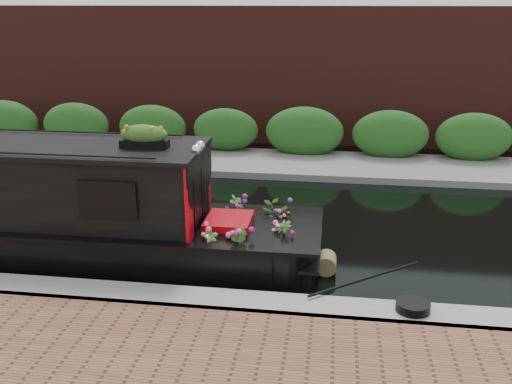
# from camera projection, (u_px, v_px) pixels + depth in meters

# --- Properties ---
(ground) EXTENTS (80.00, 80.00, 0.00)m
(ground) POSITION_uv_depth(u_px,v_px,m) (179.00, 222.00, 11.24)
(ground) COLOR black
(ground) RESTS_ON ground
(near_bank_coping) EXTENTS (40.00, 0.60, 0.50)m
(near_bank_coping) POSITION_uv_depth(u_px,v_px,m) (118.00, 307.00, 8.15)
(near_bank_coping) COLOR gray
(near_bank_coping) RESTS_ON ground
(far_bank_path) EXTENTS (40.00, 2.40, 0.34)m
(far_bank_path) POSITION_uv_depth(u_px,v_px,m) (221.00, 164.00, 15.18)
(far_bank_path) COLOR slate
(far_bank_path) RESTS_ON ground
(far_hedge) EXTENTS (40.00, 1.10, 2.80)m
(far_hedge) POSITION_uv_depth(u_px,v_px,m) (228.00, 156.00, 16.02)
(far_hedge) COLOR #23551C
(far_hedge) RESTS_ON ground
(far_brick_wall) EXTENTS (40.00, 1.00, 8.00)m
(far_brick_wall) POSITION_uv_depth(u_px,v_px,m) (240.00, 139.00, 17.99)
(far_brick_wall) COLOR #4B1F19
(far_brick_wall) RESTS_ON ground
(rope_fender) EXTENTS (0.33, 0.38, 0.33)m
(rope_fender) POSITION_uv_depth(u_px,v_px,m) (326.00, 263.00, 9.13)
(rope_fender) COLOR olive
(rope_fender) RESTS_ON ground
(coiled_mooring_rope) EXTENTS (0.45, 0.45, 0.12)m
(coiled_mooring_rope) POSITION_uv_depth(u_px,v_px,m) (413.00, 306.00, 7.55)
(coiled_mooring_rope) COLOR black
(coiled_mooring_rope) RESTS_ON near_bank_coping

